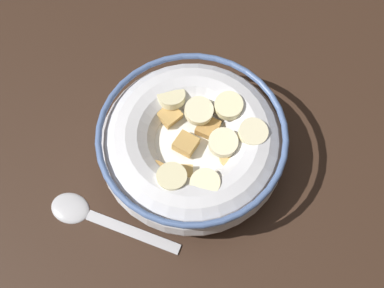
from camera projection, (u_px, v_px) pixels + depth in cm
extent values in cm
cube|color=#332116|center=(192.00, 160.00, 51.83)|extent=(127.34, 127.34, 2.00)
cylinder|color=silver|center=(192.00, 155.00, 50.65)|extent=(9.66, 9.66, 0.60)
torus|color=silver|center=(192.00, 145.00, 48.45)|extent=(17.57, 17.57, 5.44)
torus|color=#4C6699|center=(192.00, 134.00, 46.26)|extent=(17.64, 17.64, 0.60)
cylinder|color=white|center=(192.00, 143.00, 47.95)|extent=(14.31, 14.31, 0.40)
cube|color=tan|center=(172.00, 88.00, 49.70)|extent=(2.29, 2.37, 1.11)
cube|color=#AD7F42|center=(161.00, 175.00, 45.73)|extent=(2.58, 2.60, 0.94)
cube|color=tan|center=(231.00, 157.00, 46.49)|extent=(2.60, 2.63, 1.04)
cube|color=#AD7F42|center=(205.00, 125.00, 48.03)|extent=(2.59, 2.60, 0.92)
cube|color=#AD7F42|center=(254.00, 128.00, 47.80)|extent=(2.21, 2.18, 0.93)
cube|color=tan|center=(172.00, 112.00, 48.39)|extent=(1.98, 2.07, 1.11)
cube|color=tan|center=(189.00, 148.00, 46.85)|extent=(2.56, 2.50, 1.09)
cube|color=tan|center=(182.00, 176.00, 45.96)|extent=(2.81, 2.80, 1.12)
cube|color=#AD7F42|center=(137.00, 134.00, 47.66)|extent=(2.46, 2.52, 1.11)
cube|color=tan|center=(257.00, 151.00, 47.00)|extent=(2.51, 2.50, 0.91)
cube|color=#AD7F42|center=(204.00, 93.00, 49.57)|extent=(2.22, 2.22, 0.89)
cylinder|color=#F4EABC|center=(199.00, 111.00, 47.43)|extent=(2.73, 2.78, 1.15)
cylinder|color=beige|center=(172.00, 178.00, 44.55)|extent=(3.09, 3.06, 1.17)
cylinder|color=beige|center=(171.00, 96.00, 48.27)|extent=(2.78, 2.79, 1.41)
cylinder|color=#F4EABC|center=(223.00, 143.00, 46.11)|extent=(3.44, 3.45, 1.02)
cylinder|color=beige|center=(205.00, 184.00, 44.48)|extent=(3.30, 3.29, 1.21)
cylinder|color=beige|center=(229.00, 106.00, 47.38)|extent=(3.30, 3.26, 1.03)
cylinder|color=#F4EABC|center=(253.00, 133.00, 46.27)|extent=(3.54, 3.59, 1.12)
ellipsoid|color=#B7B7BC|center=(69.00, 207.00, 48.31)|extent=(4.45, 4.77, 0.80)
cube|color=#B7B7BC|center=(133.00, 232.00, 47.52)|extent=(5.35, 8.68, 0.36)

